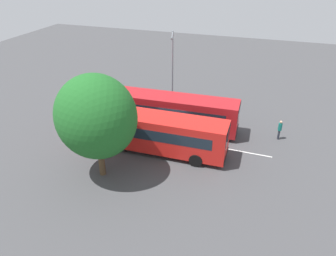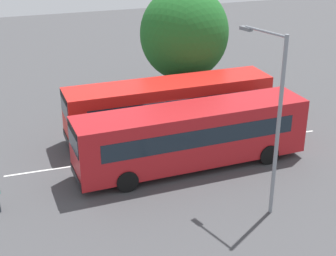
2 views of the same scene
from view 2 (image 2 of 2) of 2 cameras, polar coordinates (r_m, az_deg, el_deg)
ground_plane at (r=26.59m, az=0.50°, el=-2.67°), size 78.44×78.44×0.00m
bus_far_left at (r=27.92m, az=0.11°, el=2.51°), size 11.52×2.64×3.09m
bus_center_left at (r=24.40m, az=2.67°, el=-0.78°), size 11.57×2.82×3.09m
street_lamp at (r=20.21m, az=11.92°, el=1.54°), size 0.85×2.41×7.57m
depot_tree at (r=31.60m, az=1.87°, el=10.58°), size 5.53×4.97×7.55m
lane_stripe_outer_left at (r=26.59m, az=0.50°, el=-2.66°), size 17.01×0.48×0.01m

